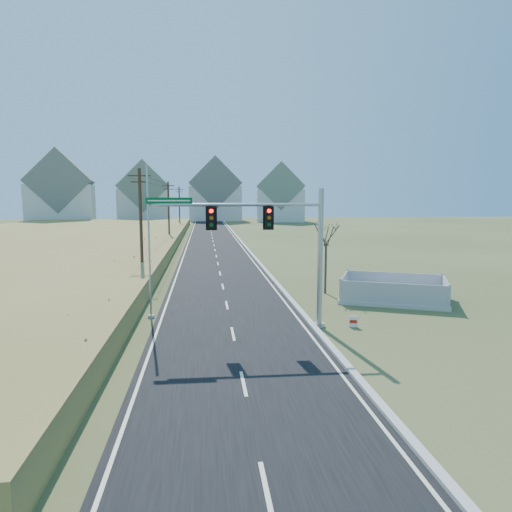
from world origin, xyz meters
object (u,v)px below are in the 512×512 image
at_px(traffic_signal_mast, 284,243).
at_px(fence_enclosure, 393,296).
at_px(open_sign, 353,321).
at_px(flagpole, 149,258).
at_px(bare_tree, 326,233).

bearing_deg(traffic_signal_mast, fence_enclosure, 34.39).
bearing_deg(open_sign, fence_enclosure, 68.41).
bearing_deg(flagpole, open_sign, -16.14).
height_order(fence_enclosure, bare_tree, bare_tree).
xyz_separation_m(fence_enclosure, open_sign, (-4.57, -5.73, 0.01)).
distance_m(traffic_signal_mast, fence_enclosure, 10.61).
distance_m(flagpole, bare_tree, 12.55).
xyz_separation_m(open_sign, bare_tree, (0.78, 8.41, 3.92)).
distance_m(traffic_signal_mast, bare_tree, 9.21).
bearing_deg(flagpole, traffic_signal_mast, -21.57).
distance_m(fence_enclosure, flagpole, 15.64).
distance_m(open_sign, flagpole, 11.38).
relative_size(open_sign, bare_tree, 0.11).
bearing_deg(flagpole, bare_tree, 25.35).
bearing_deg(traffic_signal_mast, bare_tree, 62.42).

